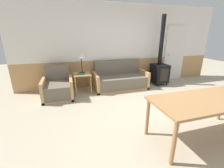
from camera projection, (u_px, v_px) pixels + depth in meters
name	position (u px, v px, depth m)	size (l,w,h in m)	color
ground_plane	(166.00, 119.00, 3.22)	(16.00, 16.00, 0.00)	#B2A58C
wall_back	(124.00, 46.00, 5.17)	(7.20, 0.06, 2.70)	tan
couch	(120.00, 80.00, 5.01)	(1.74, 0.81, 0.89)	tan
armchair	(58.00, 89.00, 4.27)	(0.82, 0.88, 0.87)	tan
side_table	(82.00, 77.00, 4.57)	(0.51, 0.51, 0.60)	tan
table_lamp	(81.00, 56.00, 4.46)	(0.28, 0.28, 0.61)	black
book_stack	(81.00, 74.00, 4.45)	(0.22, 0.13, 0.03)	#2D7F3D
dining_table	(207.00, 103.00, 2.46)	(1.86, 0.82, 0.74)	#9E7042
wood_stove	(160.00, 68.00, 5.31)	(0.49, 0.56, 2.35)	black
entry_door	(174.00, 53.00, 5.80)	(0.86, 0.09, 2.04)	silver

